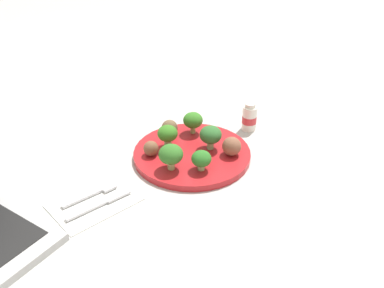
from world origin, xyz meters
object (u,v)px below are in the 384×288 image
broccoli_floret_near_rim (168,134)px  plate (192,154)px  yogurt_bottle (249,118)px  broccoli_floret_back_left (201,159)px  meatball_near_rim (170,128)px  napkin (94,202)px  meatball_front_right (151,148)px  fork (93,194)px  broccoli_floret_far_rim (171,155)px  meatball_mid_left (232,146)px  knife (102,203)px  broccoli_floret_front_left (211,135)px  broccoli_floret_mid_left (193,120)px

broccoli_floret_near_rim → plate: bearing=-54.6°
yogurt_bottle → broccoli_floret_back_left: bearing=-157.9°
meatball_near_rim → napkin: size_ratio=0.24×
plate → meatball_near_rim: size_ratio=6.76×
broccoli_floret_near_rim → meatball_front_right: broccoli_floret_near_rim is taller
meatball_front_right → fork: 0.18m
broccoli_floret_back_left → yogurt_bottle: 0.25m
fork → plate: bearing=0.7°
broccoli_floret_far_rim → meatball_mid_left: size_ratio=1.34×
meatball_front_right → napkin: bearing=-159.8°
meatball_front_right → broccoli_floret_far_rim: bearing=-85.4°
meatball_mid_left → yogurt_bottle: (0.14, 0.09, -0.00)m
meatball_front_right → yogurt_bottle: bearing=-4.7°
broccoli_floret_back_left → fork: bearing=162.8°
fork → yogurt_bottle: bearing=2.9°
broccoli_floret_back_left → yogurt_bottle: (0.23, 0.09, -0.01)m
broccoli_floret_back_left → knife: (-0.23, 0.04, -0.04)m
meatball_front_right → fork: size_ratio=0.30×
napkin → yogurt_bottle: bearing=5.1°
meatball_near_rim → fork: (-0.26, -0.10, -0.03)m
meatball_front_right → yogurt_bottle: 0.29m
broccoli_floret_near_rim → broccoli_floret_front_left: size_ratio=0.97×
broccoli_floret_far_rim → yogurt_bottle: (0.28, 0.05, -0.02)m
broccoli_floret_near_rim → napkin: bearing=-162.7°
broccoli_floret_far_rim → napkin: (-0.18, 0.01, -0.05)m
broccoli_floret_near_rim → broccoli_floret_mid_left: broccoli_floret_near_rim is taller
broccoli_floret_back_left → broccoli_floret_mid_left: broccoli_floret_mid_left is taller
plate → knife: plate is taller
meatball_mid_left → meatball_front_right: size_ratio=1.26×
broccoli_floret_mid_left → knife: bearing=-160.5°
broccoli_floret_back_left → broccoli_floret_front_left: size_ratio=0.79×
meatball_near_rim → napkin: bearing=-156.3°
broccoli_floret_far_rim → broccoli_floret_back_left: (0.05, -0.04, -0.01)m
broccoli_floret_far_rim → napkin: bearing=176.8°
broccoli_floret_near_rim → meatball_mid_left: (0.10, -0.12, -0.01)m
broccoli_floret_front_left → fork: 0.31m
meatball_near_rim → napkin: 0.29m
broccoli_floret_back_left → meatball_front_right: bearing=116.2°
plate → broccoli_floret_back_left: bearing=-111.2°
knife → broccoli_floret_mid_left: bearing=19.5°
broccoli_floret_far_rim → napkin: broccoli_floret_far_rim is taller
broccoli_floret_mid_left → broccoli_floret_front_left: 0.09m
meatball_mid_left → broccoli_floret_far_rim: bearing=166.7°
broccoli_floret_far_rim → broccoli_floret_near_rim: size_ratio=1.05×
broccoli_floret_far_rim → broccoli_floret_near_rim: 0.09m
broccoli_floret_front_left → napkin: bearing=-178.9°
napkin → fork: fork is taller
meatball_front_right → knife: meatball_front_right is taller
fork → broccoli_floret_front_left: bearing=-2.4°
broccoli_floret_far_rim → broccoli_floret_back_left: bearing=-39.2°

